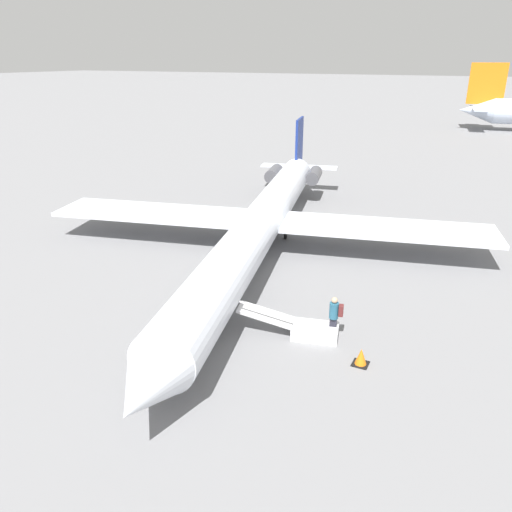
{
  "coord_description": "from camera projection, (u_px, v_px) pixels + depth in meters",
  "views": [
    {
      "loc": [
        23.55,
        11.21,
        10.32
      ],
      "look_at": [
        3.85,
        1.64,
        1.55
      ],
      "focal_mm": 35.0,
      "sensor_mm": 36.0,
      "label": 1
    }
  ],
  "objects": [
    {
      "name": "passenger",
      "position": [
        335.0,
        314.0,
        19.37
      ],
      "size": [
        0.4,
        0.56,
        1.74
      ],
      "rotation": [
        0.0,
        0.0,
        -1.34
      ],
      "color": "#23232D",
      "rests_on": "ground"
    },
    {
      "name": "traffic_cone_near_stairs",
      "position": [
        361.0,
        357.0,
        17.88
      ],
      "size": [
        0.58,
        0.58,
        0.64
      ],
      "color": "black",
      "rests_on": "ground"
    },
    {
      "name": "boarding_stairs",
      "position": [
        305.0,
        328.0,
        19.69
      ],
      "size": [
        1.91,
        4.14,
        1.53
      ],
      "rotation": [
        0.0,
        0.0,
        -1.34
      ],
      "color": "silver",
      "rests_on": "ground"
    },
    {
      "name": "airplane_main",
      "position": [
        263.0,
        220.0,
        28.21
      ],
      "size": [
        32.48,
        25.47,
        5.83
      ],
      "rotation": [
        0.0,
        0.0,
        0.23
      ],
      "color": "silver",
      "rests_on": "ground"
    },
    {
      "name": "ground_plane",
      "position": [
        260.0,
        254.0,
        28.05
      ],
      "size": [
        600.0,
        600.0,
        0.0
      ],
      "primitive_type": "plane",
      "color": "slate"
    }
  ]
}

